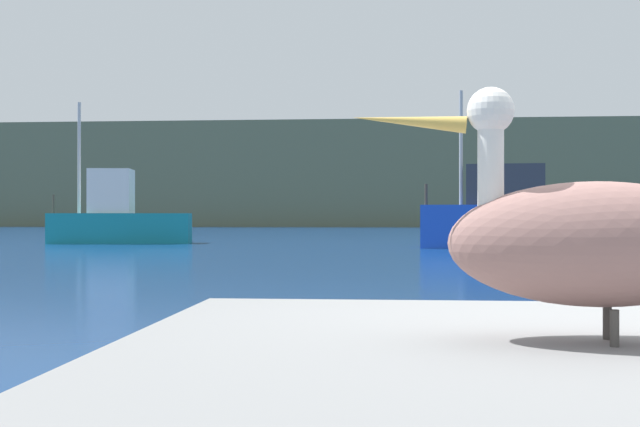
# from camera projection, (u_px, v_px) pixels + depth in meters

# --- Properties ---
(hillside_backdrop) EXTENTS (140.00, 16.00, 9.93)m
(hillside_backdrop) POSITION_uv_depth(u_px,v_px,m) (403.00, 177.00, 83.40)
(hillside_backdrop) COLOR #5B664C
(hillside_backdrop) RESTS_ON ground
(pelican) EXTENTS (1.34, 0.57, 0.87)m
(pelican) POSITION_uv_depth(u_px,v_px,m) (590.00, 239.00, 2.78)
(pelican) COLOR #976B64
(pelican) RESTS_ON pier_dock
(fishing_boat_blue) EXTENTS (6.48, 2.74, 5.13)m
(fishing_boat_blue) POSITION_uv_depth(u_px,v_px,m) (517.00, 217.00, 26.73)
(fishing_boat_blue) COLOR blue
(fishing_boat_blue) RESTS_ON ground
(fishing_boat_teal) EXTENTS (5.37, 2.47, 5.30)m
(fishing_boat_teal) POSITION_uv_depth(u_px,v_px,m) (118.00, 218.00, 31.19)
(fishing_boat_teal) COLOR teal
(fishing_boat_teal) RESTS_ON ground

